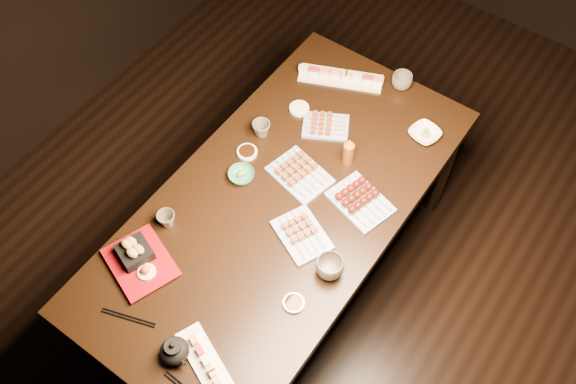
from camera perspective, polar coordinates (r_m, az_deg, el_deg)
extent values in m
plane|color=black|center=(3.17, 3.49, -12.06)|extent=(5.00, 5.00, 0.00)
cube|color=black|center=(2.93, -0.57, -4.91)|extent=(1.07, 1.88, 0.75)
imported|color=#2C865A|center=(2.66, -4.17, 1.49)|extent=(0.13, 0.13, 0.03)
imported|color=beige|center=(2.85, 12.05, 5.07)|extent=(0.15, 0.15, 0.03)
imported|color=#524A3F|center=(2.57, -10.74, -2.40)|extent=(0.10, 0.10, 0.07)
imported|color=#524A3F|center=(2.42, 3.73, -6.68)|extent=(0.13, 0.13, 0.08)
imported|color=#524A3F|center=(2.78, -2.38, 5.63)|extent=(0.10, 0.10, 0.07)
imported|color=#524A3F|center=(3.01, 10.09, 9.68)|extent=(0.11, 0.11, 0.07)
cylinder|color=#6A300E|center=(2.67, 5.41, 3.68)|extent=(0.06, 0.06, 0.14)
cylinder|color=white|center=(2.74, -3.65, 3.55)|extent=(0.09, 0.09, 0.02)
cylinder|color=white|center=(2.60, 6.82, -1.26)|extent=(0.08, 0.08, 0.01)
cylinder|color=white|center=(2.39, 0.51, -9.85)|extent=(0.11, 0.11, 0.01)
cylinder|color=white|center=(2.89, 1.00, 7.42)|extent=(0.10, 0.10, 0.02)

